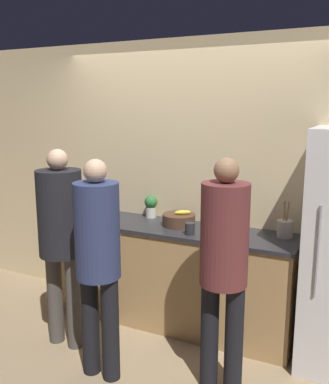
{
  "coord_description": "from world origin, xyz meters",
  "views": [
    {
      "loc": [
        1.55,
        -3.05,
        2.01
      ],
      "look_at": [
        0.0,
        0.13,
        1.29
      ],
      "focal_mm": 40.0,
      "sensor_mm": 36.0,
      "label": 1
    }
  ],
  "objects": [
    {
      "name": "cup_black",
      "position": [
        0.23,
        0.16,
        0.99
      ],
      "size": [
        0.08,
        0.08,
        0.1
      ],
      "color": "#28282D",
      "rests_on": "counter"
    },
    {
      "name": "fruit_bowl",
      "position": [
        0.03,
        0.36,
        0.99
      ],
      "size": [
        0.3,
        0.3,
        0.15
      ],
      "color": "#4C3323",
      "rests_on": "counter"
    },
    {
      "name": "wall_back",
      "position": [
        0.0,
        0.62,
        1.3
      ],
      "size": [
        5.2,
        0.06,
        2.6
      ],
      "color": "#D6BC8C",
      "rests_on": "ground_plane"
    },
    {
      "name": "bottle_dark",
      "position": [
        -0.58,
        0.14,
        1.02
      ],
      "size": [
        0.07,
        0.07,
        0.2
      ],
      "color": "#333338",
      "rests_on": "counter"
    },
    {
      "name": "ground_plane",
      "position": [
        0.0,
        0.0,
        0.0
      ],
      "size": [
        14.0,
        14.0,
        0.0
      ],
      "primitive_type": "plane",
      "color": "#9E8460"
    },
    {
      "name": "person_left",
      "position": [
        -0.67,
        -0.41,
        1.01
      ],
      "size": [
        0.36,
        0.36,
        1.67
      ],
      "color": "#4C4742",
      "rests_on": "ground_plane"
    },
    {
      "name": "person_right",
      "position": [
        0.71,
        -0.4,
        0.98
      ],
      "size": [
        0.33,
        0.33,
        1.68
      ],
      "color": "black",
      "rests_on": "ground_plane"
    },
    {
      "name": "potted_plant",
      "position": [
        -0.33,
        0.51,
        1.06
      ],
      "size": [
        0.13,
        0.13,
        0.22
      ],
      "color": "beige",
      "rests_on": "counter"
    },
    {
      "name": "utensil_crock",
      "position": [
        0.96,
        0.43,
        1.01
      ],
      "size": [
        0.13,
        0.13,
        0.3
      ],
      "color": "#ADA393",
      "rests_on": "counter"
    },
    {
      "name": "person_center",
      "position": [
        -0.15,
        -0.64,
        0.96
      ],
      "size": [
        0.32,
        0.32,
        1.65
      ],
      "color": "black",
      "rests_on": "ground_plane"
    },
    {
      "name": "bottle_amber",
      "position": [
        0.58,
        0.49,
        1.01
      ],
      "size": [
        0.07,
        0.07,
        0.2
      ],
      "color": "brown",
      "rests_on": "counter"
    },
    {
      "name": "counter",
      "position": [
        0.0,
        0.33,
        0.47
      ],
      "size": [
        2.22,
        0.6,
        0.94
      ],
      "color": "tan",
      "rests_on": "ground_plane"
    }
  ]
}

